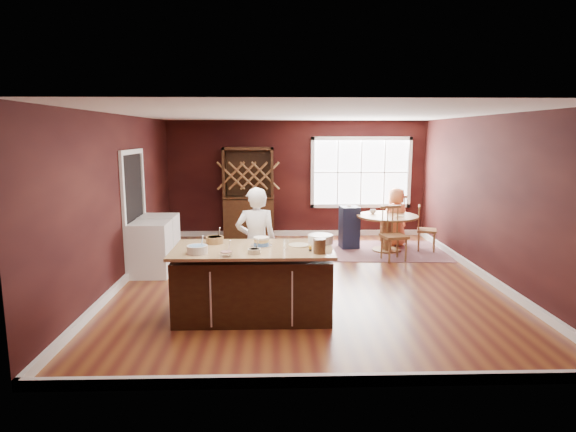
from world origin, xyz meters
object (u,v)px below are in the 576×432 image
object	(u,v)px
baker	(256,243)
high_chair	(349,226)
kitchen_island	(253,283)
layer_cake	(261,242)
seated_woman	(396,217)
chair_south	(394,234)
dining_table	(387,226)
chair_north	(392,218)
dryer	(160,241)
chair_east	(427,228)
toddler	(348,210)
hutch	(249,193)
washer	(151,249)

from	to	relation	value
baker	high_chair	size ratio (longest dim) A/B	1.77
kitchen_island	layer_cake	xyz separation A→B (m)	(0.11, 0.11, 0.54)
baker	seated_woman	size ratio (longest dim) A/B	1.30
chair_south	high_chair	distance (m)	1.27
kitchen_island	dining_table	distance (m)	4.35
high_chair	chair_north	bearing A→B (deg)	19.73
high_chair	dryer	distance (m)	3.90
chair_south	chair_north	xyz separation A→B (m)	(0.35, 1.59, 0.01)
chair_east	high_chair	size ratio (longest dim) A/B	1.03
layer_cake	baker	bearing A→B (deg)	98.55
toddler	dryer	bearing A→B (deg)	-160.16
chair_south	toddler	world-z (taller)	chair_south
layer_cake	high_chair	xyz separation A→B (m)	(1.76, 3.67, -0.52)
seated_woman	chair_east	bearing A→B (deg)	117.44
seated_woman	hutch	size ratio (longest dim) A/B	0.60
toddler	dining_table	bearing A→B (deg)	-25.02
dining_table	chair_east	distance (m)	0.83
kitchen_island	dryer	size ratio (longest dim) A/B	2.24
chair_east	washer	distance (m)	5.49
seated_woman	hutch	distance (m)	3.34
dining_table	baker	world-z (taller)	baker
chair_north	high_chair	world-z (taller)	chair_north
baker	kitchen_island	bearing A→B (deg)	85.26
layer_cake	chair_north	world-z (taller)	chair_north
seated_woman	toddler	xyz separation A→B (m)	(-1.04, -0.09, 0.18)
dining_table	washer	distance (m)	4.70
chair_south	toddler	xyz separation A→B (m)	(-0.71, 1.12, 0.28)
dining_table	chair_south	distance (m)	0.77
layer_cake	chair_north	size ratio (longest dim) A/B	0.27
kitchen_island	seated_woman	xyz separation A→B (m)	(2.89, 3.93, 0.19)
chair_north	washer	distance (m)	5.32
layer_cake	seated_woman	world-z (taller)	seated_woman
washer	dryer	distance (m)	0.64
dining_table	chair_north	world-z (taller)	chair_north
high_chair	toddler	bearing A→B (deg)	102.92
dining_table	washer	world-z (taller)	washer
chair_east	toddler	xyz separation A→B (m)	(-1.58, 0.36, 0.33)
kitchen_island	high_chair	world-z (taller)	high_chair
kitchen_island	seated_woman	size ratio (longest dim) A/B	1.65
kitchen_island	chair_east	xyz separation A→B (m)	(3.43, 3.48, 0.04)
seated_woman	toddler	bearing A→B (deg)	-17.61
chair_south	hutch	xyz separation A→B (m)	(-2.86, 2.10, 0.52)
toddler	hutch	size ratio (longest dim) A/B	0.12
high_chair	hutch	distance (m)	2.47
kitchen_island	dryer	distance (m)	3.10
chair_north	hutch	distance (m)	3.29
baker	layer_cake	xyz separation A→B (m)	(0.09, -0.60, 0.16)
dining_table	chair_south	size ratio (longest dim) A/B	1.18
kitchen_island	hutch	world-z (taller)	hutch
washer	high_chair	bearing A→B (deg)	27.36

